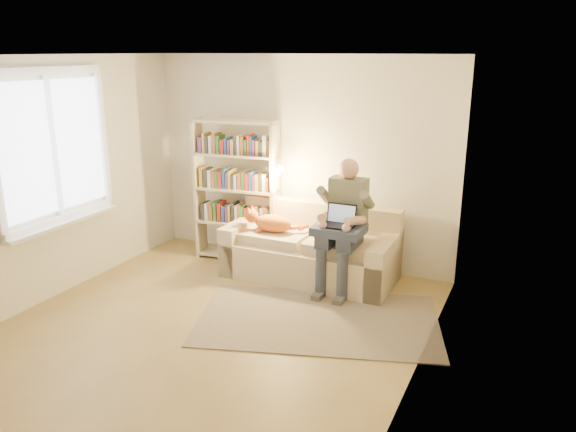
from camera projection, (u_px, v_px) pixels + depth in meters
The scene contains 13 objects.
floor at pixel (206, 332), 5.47m from camera, with size 4.50×4.50×0.00m, color olive.
ceiling at pixel (193, 55), 4.73m from camera, with size 4.00×4.50×0.02m, color white.
wall_left at pixel (40, 183), 5.91m from camera, with size 0.02×4.50×2.60m, color silver.
wall_right at pixel (420, 233), 4.29m from camera, with size 0.02×4.50×2.60m, color silver.
wall_back at pixel (300, 161), 7.05m from camera, with size 4.00×0.02×2.60m, color silver.
window at pixel (58, 173), 6.04m from camera, with size 0.12×1.52×1.69m.
sofa at pixel (311, 252), 6.74m from camera, with size 2.02×0.91×0.86m.
person at pixel (344, 218), 6.27m from camera, with size 0.42×0.67×1.49m.
cat at pixel (270, 222), 6.73m from camera, with size 0.71×0.25×0.26m.
blanket at pixel (340, 230), 6.16m from camera, with size 0.54×0.44×0.09m, color #2C354E.
laptop at pixel (341, 221), 6.14m from camera, with size 0.33×0.27×0.30m.
bookshelf at pixel (236, 184), 7.12m from camera, with size 1.24×0.41×1.83m.
rug at pixel (318, 320), 5.71m from camera, with size 2.42×1.43×0.01m, color gray.
Camera 1 is at (2.80, -4.12, 2.64)m, focal length 35.00 mm.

